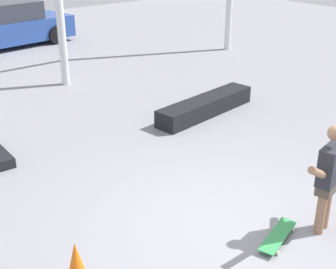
# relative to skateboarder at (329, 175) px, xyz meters

# --- Properties ---
(ground_plane) EXTENTS (36.00, 36.00, 0.00)m
(ground_plane) POSITION_rel_skateboarder_xyz_m (-0.91, 0.80, -0.82)
(ground_plane) COLOR gray
(skateboarder) EXTENTS (1.34, 0.37, 1.49)m
(skateboarder) POSITION_rel_skateboarder_xyz_m (0.00, 0.00, 0.00)
(skateboarder) COLOR #8C664C
(skateboarder) RESTS_ON ground_plane
(skateboard) EXTENTS (0.86, 0.45, 0.08)m
(skateboard) POSITION_rel_skateboarder_xyz_m (-0.62, 0.22, -0.75)
(skateboard) COLOR #338C4C
(skateboard) RESTS_ON ground_plane
(grind_box) EXTENTS (2.64, 0.84, 0.36)m
(grind_box) POSITION_rel_skateboarder_xyz_m (1.74, 4.02, -0.64)
(grind_box) COLOR black
(grind_box) RESTS_ON ground_plane
(parked_car_blue) EXTENTS (4.31, 2.16, 1.46)m
(parked_car_blue) POSITION_rel_skateboarder_xyz_m (0.98, 12.79, -0.12)
(parked_car_blue) COLOR #284793
(parked_car_blue) RESTS_ON ground_plane
(traffic_cone) EXTENTS (0.37, 0.37, 0.63)m
(traffic_cone) POSITION_rel_skateboarder_xyz_m (-3.04, 1.04, -0.51)
(traffic_cone) COLOR black
(traffic_cone) RESTS_ON ground_plane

